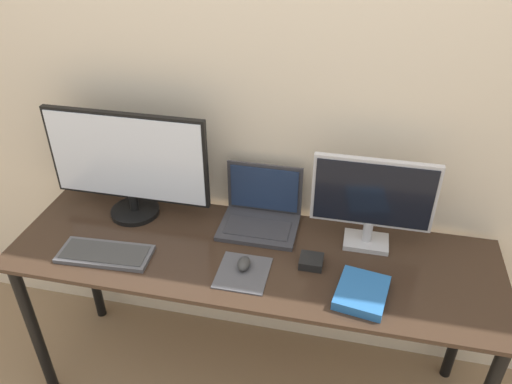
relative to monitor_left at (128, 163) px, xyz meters
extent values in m
cube|color=beige|center=(0.53, 0.20, 0.26)|extent=(7.00, 0.05, 2.50)
cube|color=#332319|center=(0.53, -0.15, -0.25)|extent=(1.83, 0.56, 0.02)
cylinder|color=black|center=(-0.33, -0.38, -0.62)|extent=(0.05, 0.05, 0.74)
cylinder|color=black|center=(-0.33, 0.08, -0.62)|extent=(0.05, 0.05, 0.74)
cylinder|color=black|center=(1.39, 0.08, -0.62)|extent=(0.05, 0.05, 0.74)
cylinder|color=black|center=(0.00, 0.00, -0.23)|extent=(0.20, 0.20, 0.02)
cylinder|color=black|center=(0.00, 0.00, -0.18)|extent=(0.04, 0.04, 0.07)
cube|color=black|center=(0.00, 0.00, 0.03)|extent=(0.65, 0.02, 0.37)
cube|color=silver|center=(0.00, -0.01, 0.03)|extent=(0.63, 0.01, 0.35)
cube|color=#B2B2B7|center=(0.95, 0.00, -0.23)|extent=(0.17, 0.12, 0.02)
cylinder|color=#B2B2B7|center=(0.95, 0.00, -0.18)|extent=(0.04, 0.04, 0.09)
cube|color=#B2B2B7|center=(0.95, 0.00, -0.01)|extent=(0.44, 0.02, 0.27)
cube|color=black|center=(0.95, -0.01, -0.01)|extent=(0.42, 0.01, 0.25)
cube|color=#333338|center=(0.53, 0.00, -0.23)|extent=(0.31, 0.22, 0.02)
cube|color=#2D2D33|center=(0.53, -0.02, -0.22)|extent=(0.25, 0.12, 0.00)
cube|color=#333338|center=(0.53, 0.11, -0.11)|extent=(0.31, 0.01, 0.22)
cube|color=#1E2D4C|center=(0.53, 0.10, -0.11)|extent=(0.28, 0.00, 0.19)
cube|color=#4C4C51|center=(0.00, -0.28, -0.23)|extent=(0.35, 0.16, 0.02)
cube|color=#383838|center=(0.00, -0.28, -0.22)|extent=(0.32, 0.13, 0.00)
cube|color=#47474C|center=(0.53, -0.26, -0.24)|extent=(0.18, 0.20, 0.00)
ellipsoid|color=#333333|center=(0.52, -0.24, -0.21)|extent=(0.05, 0.07, 0.04)
cube|color=#235B9E|center=(0.94, -0.29, -0.22)|extent=(0.19, 0.22, 0.03)
cube|color=white|center=(0.94, -0.29, -0.22)|extent=(0.19, 0.21, 0.03)
cube|color=black|center=(0.76, -0.17, -0.22)|extent=(0.08, 0.08, 0.03)
camera|label=1|loc=(0.86, -1.55, 0.97)|focal=35.00mm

